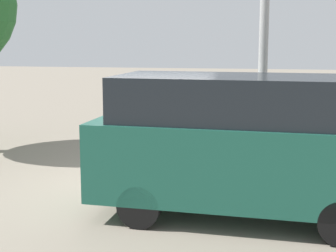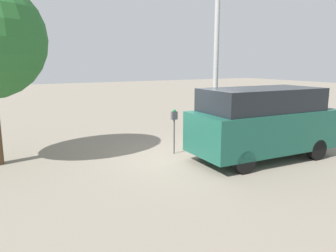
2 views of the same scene
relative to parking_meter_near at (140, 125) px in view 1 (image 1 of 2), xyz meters
name	(u,v)px [view 1 (image 1 of 2)]	position (x,y,z in m)	size (l,w,h in m)	color
ground_plane	(143,187)	(0.19, -0.59, -1.09)	(80.00, 80.00, 0.00)	gray
parking_meter_near	(140,125)	(0.00, 0.00, 0.00)	(0.20, 0.11, 1.47)	#4C4C4C
lamp_post	(263,50)	(2.32, 0.89, 1.43)	(0.44, 0.44, 6.75)	beige
parked_van	(241,143)	(2.05, -1.83, 0.08)	(4.63, 2.15, 2.19)	#195142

